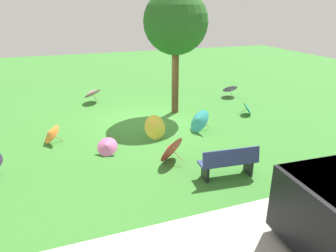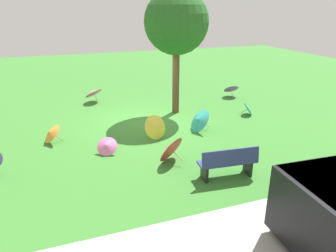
% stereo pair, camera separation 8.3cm
% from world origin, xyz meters
% --- Properties ---
extents(ground, '(40.00, 40.00, 0.00)m').
position_xyz_m(ground, '(0.00, 0.00, 0.00)').
color(ground, '#387A2D').
extents(park_bench, '(1.64, 0.62, 0.90)m').
position_xyz_m(park_bench, '(-0.86, 5.00, 0.47)').
color(park_bench, navy).
rests_on(park_bench, ground).
extents(shade_tree, '(2.59, 2.59, 5.07)m').
position_xyz_m(shade_tree, '(-1.52, -0.69, 3.74)').
color(shade_tree, brown).
rests_on(shade_tree, ground).
extents(parasol_purple_1, '(0.81, 0.75, 0.74)m').
position_xyz_m(parasol_purple_1, '(-5.06, -2.07, 0.46)').
color(parasol_purple_1, tan).
rests_on(parasol_purple_1, ground).
extents(parasol_teal_0, '(0.65, 0.69, 0.56)m').
position_xyz_m(parasol_teal_0, '(-4.34, 0.68, 0.28)').
color(parasol_teal_0, tan).
rests_on(parasol_teal_0, ground).
extents(parasol_pink_0, '(0.81, 0.76, 0.55)m').
position_xyz_m(parasol_pink_0, '(1.99, 2.46, 0.29)').
color(parasol_pink_0, tan).
rests_on(parasol_pink_0, ground).
extents(parasol_red_0, '(1.08, 1.00, 0.88)m').
position_xyz_m(parasol_red_0, '(0.31, 3.58, 0.44)').
color(parasol_red_0, tan).
rests_on(parasol_red_0, ground).
extents(parasol_orange_0, '(0.76, 0.84, 0.69)m').
position_xyz_m(parasol_orange_0, '(3.64, 0.97, 0.38)').
color(parasol_orange_0, tan).
rests_on(parasol_orange_0, ground).
extents(parasol_yellow_1, '(1.00, 0.98, 0.86)m').
position_xyz_m(parasol_yellow_1, '(0.14, 1.80, 0.43)').
color(parasol_yellow_1, tan).
rests_on(parasol_yellow_1, ground).
extents(parasol_teal_1, '(0.86, 0.96, 0.87)m').
position_xyz_m(parasol_teal_1, '(-1.51, 1.64, 0.44)').
color(parasol_teal_1, tan).
rests_on(parasol_teal_1, ground).
extents(parasol_pink_1, '(1.16, 1.15, 0.80)m').
position_xyz_m(parasol_pink_1, '(1.69, -3.43, 0.50)').
color(parasol_pink_1, tan).
rests_on(parasol_pink_1, ground).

